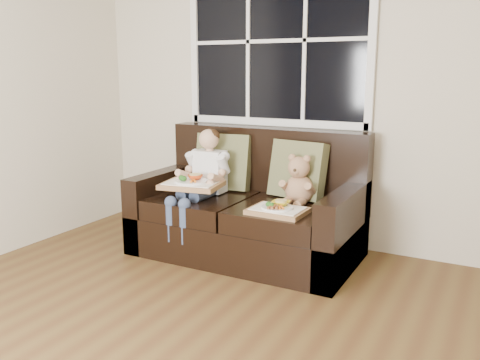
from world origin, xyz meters
The scene contains 9 objects.
room_walls centered at (0.00, 0.00, 1.59)m, with size 4.52×5.02×2.71m.
window_back centered at (-0.56, 2.48, 1.65)m, with size 1.62×0.04×1.37m.
loveseat centered at (-0.56, 2.02, 0.31)m, with size 1.70×0.92×0.96m.
pillow_left centered at (-0.88, 2.17, 0.68)m, with size 0.48×0.26×0.47m.
pillow_right centered at (-0.23, 2.17, 0.67)m, with size 0.47×0.27×0.45m.
child centered at (-0.91, 1.90, 0.63)m, with size 0.35×0.58×0.79m.
teddy_bear centered at (-0.16, 2.02, 0.60)m, with size 0.22×0.28×0.38m.
tray_left centered at (-0.92, 1.74, 0.58)m, with size 0.49×0.40×0.10m.
tray_right centered at (-0.18, 1.70, 0.48)m, with size 0.39×0.30×0.09m.
Camera 1 is at (1.18, -1.41, 1.42)m, focal length 38.00 mm.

